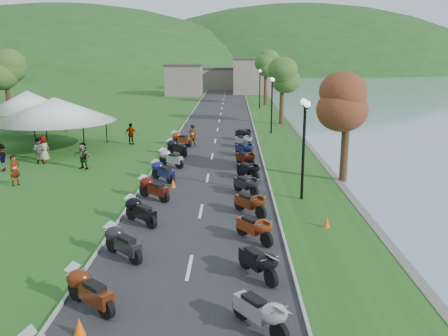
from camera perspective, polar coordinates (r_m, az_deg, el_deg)
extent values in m
cube|color=#2A2A2C|center=(45.73, -0.79, 4.62)|extent=(7.00, 120.00, 0.02)
cube|color=gray|center=(90.31, -1.14, 10.74)|extent=(18.00, 16.00, 5.00)
imported|color=slate|center=(29.09, -23.70, -1.93)|extent=(0.73, 0.79, 1.75)
imported|color=slate|center=(34.22, -21.22, 0.53)|extent=(0.90, 0.53, 1.78)
imported|color=slate|center=(32.91, -25.05, -0.34)|extent=(0.58, 1.16, 1.73)
cone|color=#F2590C|center=(13.67, -17.00, -17.84)|extent=(0.34, 0.34, 0.53)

